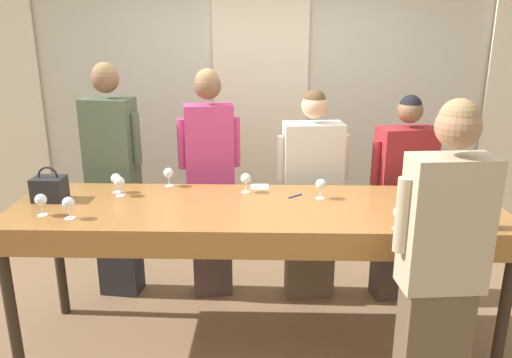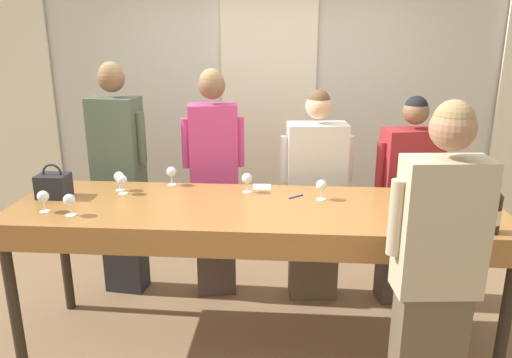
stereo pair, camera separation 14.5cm
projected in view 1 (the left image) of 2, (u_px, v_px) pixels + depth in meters
The scene contains 21 objects.
ground_plane at pixel (256, 343), 3.49m from camera, with size 18.00×18.00×0.00m, color #846647.
wall_back at pixel (261, 106), 4.72m from camera, with size 12.00×0.06×2.80m.
curtain_panel_center at pixel (260, 113), 4.67m from camera, with size 0.87×0.03×2.69m.
tasting_bar at pixel (256, 220), 3.18m from camera, with size 3.12×0.87×1.03m.
wine_bottle at pixel (493, 207), 2.79m from camera, with size 0.08×0.08×0.35m.
handbag at pixel (49, 188), 3.26m from camera, with size 0.20×0.16×0.23m.
wine_glass_front_left at pixel (116, 179), 3.40m from camera, with size 0.07×0.07×0.14m.
wine_glass_front_mid at pixel (399, 213), 2.79m from camera, with size 0.07×0.07×0.14m.
wine_glass_front_right at pixel (169, 174), 3.54m from camera, with size 0.07×0.07×0.14m.
wine_glass_center_left at pixel (41, 200), 2.99m from camera, with size 0.07×0.07×0.14m.
wine_glass_center_mid at pixel (119, 183), 3.33m from camera, with size 0.07×0.07×0.14m.
wine_glass_center_right at pixel (68, 204), 2.94m from camera, with size 0.07×0.07×0.14m.
wine_glass_back_left at pixel (246, 179), 3.41m from camera, with size 0.07×0.07×0.14m.
wine_glass_back_mid at pixel (321, 185), 3.28m from camera, with size 0.07×0.07×0.14m.
napkin at pixel (260, 187), 3.54m from camera, with size 0.13×0.13×0.00m.
pen at pixel (295, 196), 3.35m from camera, with size 0.10×0.09×0.01m.
guest_olive_jacket at pixel (114, 180), 3.90m from camera, with size 0.49×0.28×1.88m.
guest_pink_top at pixel (210, 181), 3.88m from camera, with size 0.48×0.26×1.83m.
guest_cream_sweater at pixel (311, 196), 3.89m from camera, with size 0.56×0.28×1.68m.
guest_striped_shirt at pixel (402, 199), 3.88m from camera, with size 0.55×0.31×1.64m.
host_pouring at pixel (441, 271), 2.50m from camera, with size 0.52×0.25×1.81m.
Camera 1 is at (0.08, -2.99, 2.13)m, focal length 35.00 mm.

